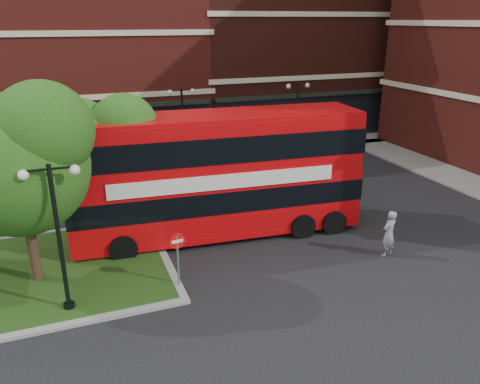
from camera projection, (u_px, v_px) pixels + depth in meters
name	position (u px, v px, depth m)	size (l,w,h in m)	color
ground	(231.00, 282.00, 16.90)	(120.00, 120.00, 0.00)	black
pavement_far	(148.00, 160.00, 31.35)	(44.00, 3.00, 0.12)	slate
terrace_far_left	(8.00, 48.00, 32.86)	(26.00, 12.00, 14.00)	maroon
terrace_far_right	(290.00, 31.00, 39.81)	(18.00, 12.00, 16.00)	#471911
tree_island_west	(14.00, 154.00, 15.30)	(5.40, 4.71, 7.21)	#2D2116
tree_island_east	(103.00, 144.00, 18.68)	(4.46, 3.90, 6.29)	#2D2116
lamp_island	(58.00, 232.00, 14.27)	(1.72, 0.36, 5.00)	black
lamp_far_left	(183.00, 123.00, 29.30)	(1.72, 0.36, 5.00)	black
lamp_far_right	(297.00, 114.00, 31.95)	(1.72, 0.36, 5.00)	black
bus	(217.00, 167.00, 19.72)	(12.43, 3.75, 4.68)	#C2070B
woman	(389.00, 233.00, 18.53)	(0.70, 0.46, 1.91)	gray
car_silver	(42.00, 164.00, 28.54)	(1.44, 3.57, 1.22)	silver
car_white	(218.00, 151.00, 30.77)	(1.66, 4.77, 1.57)	silver
no_entry_sign	(177.00, 249.00, 16.12)	(0.58, 0.11, 2.09)	slate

